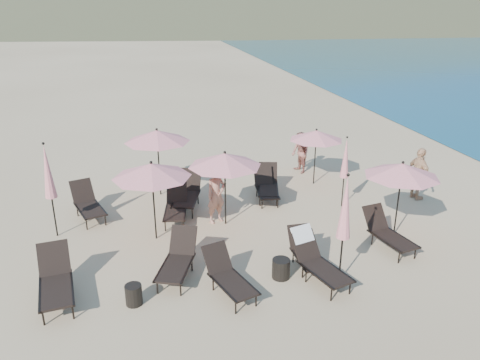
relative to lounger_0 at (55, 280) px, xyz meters
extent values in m
plane|color=#D6BA8C|center=(5.64, 0.16, -0.49)|extent=(800.00, 800.00, 0.00)
cube|color=black|center=(0.05, -0.30, -0.11)|extent=(0.89, 1.42, 0.06)
cube|color=black|center=(-0.10, 0.58, 0.22)|extent=(0.76, 0.61, 0.68)
cylinder|color=black|center=(-0.14, -0.90, -0.31)|extent=(0.04, 0.04, 0.38)
cylinder|color=black|center=(-0.33, 0.23, -0.31)|extent=(0.04, 0.04, 0.38)
cylinder|color=black|center=(0.43, -0.80, -0.31)|extent=(0.04, 0.04, 0.38)
cylinder|color=black|center=(0.24, 0.32, -0.31)|extent=(0.04, 0.04, 0.38)
cube|color=black|center=(-0.29, -0.30, -0.10)|extent=(0.29, 1.48, 0.04)
cube|color=black|center=(0.37, -0.19, -0.10)|extent=(0.29, 1.48, 0.04)
cube|color=black|center=(2.61, 0.15, -0.13)|extent=(1.03, 1.39, 0.05)
cube|color=black|center=(2.90, 0.94, 0.18)|extent=(0.77, 0.66, 0.64)
cylinder|color=black|center=(2.18, -0.25, -0.32)|extent=(0.04, 0.04, 0.35)
cylinder|color=black|center=(2.54, 0.76, -0.32)|extent=(0.04, 0.04, 0.35)
cylinder|color=black|center=(2.69, -0.43, -0.32)|extent=(0.04, 0.04, 0.35)
cylinder|color=black|center=(3.05, 0.57, -0.32)|extent=(0.04, 0.04, 0.35)
cube|color=black|center=(2.34, 0.30, -0.12)|extent=(0.51, 1.33, 0.04)
cube|color=black|center=(2.92, 0.09, -0.12)|extent=(0.51, 1.33, 0.04)
cube|color=black|center=(3.86, -0.77, -0.15)|extent=(0.97, 1.32, 0.05)
cube|color=black|center=(3.59, -0.02, 0.14)|extent=(0.73, 0.63, 0.61)
cylinder|color=black|center=(3.78, -1.32, -0.33)|extent=(0.04, 0.04, 0.34)
cylinder|color=black|center=(3.44, -0.36, -0.33)|extent=(0.04, 0.04, 0.34)
cylinder|color=black|center=(4.26, -1.15, -0.33)|extent=(0.04, 0.04, 0.34)
cylinder|color=black|center=(3.92, -0.19, -0.33)|extent=(0.04, 0.04, 0.34)
cube|color=black|center=(3.56, -0.82, -0.14)|extent=(0.48, 1.27, 0.04)
cube|color=black|center=(4.12, -0.63, -0.14)|extent=(0.48, 1.27, 0.04)
cube|color=black|center=(6.04, -0.72, -0.13)|extent=(0.98, 1.37, 0.05)
cube|color=black|center=(5.79, 0.07, 0.17)|extent=(0.75, 0.64, 0.64)
cylinder|color=black|center=(5.94, -1.30, -0.32)|extent=(0.04, 0.04, 0.35)
cylinder|color=black|center=(5.62, -0.28, -0.32)|extent=(0.04, 0.04, 0.35)
cylinder|color=black|center=(6.45, -1.13, -0.32)|extent=(0.04, 0.04, 0.35)
cylinder|color=black|center=(6.13, -0.12, -0.32)|extent=(0.04, 0.04, 0.35)
cube|color=black|center=(5.73, -0.77, -0.12)|extent=(0.46, 1.34, 0.04)
cube|color=black|center=(6.32, -0.58, -0.12)|extent=(0.46, 1.34, 0.04)
cube|color=silver|center=(5.74, 0.21, 0.42)|extent=(0.62, 0.44, 0.38)
cube|color=black|center=(5.86, -0.02, -0.18)|extent=(0.58, 1.09, 0.04)
cube|color=black|center=(5.84, 0.70, 0.09)|extent=(0.57, 0.42, 0.56)
cylinder|color=black|center=(5.64, -0.48, -0.34)|extent=(0.03, 0.03, 0.31)
cylinder|color=black|center=(5.61, 0.45, -0.34)|extent=(0.03, 0.03, 0.31)
cylinder|color=black|center=(6.10, -0.47, -0.34)|extent=(0.03, 0.03, 0.31)
cylinder|color=black|center=(6.08, 0.46, -0.34)|extent=(0.03, 0.03, 0.31)
cube|color=black|center=(5.59, 0.02, -0.17)|extent=(0.06, 1.21, 0.04)
cube|color=black|center=(6.13, 0.03, -0.17)|extent=(0.06, 1.21, 0.04)
cube|color=black|center=(8.37, 0.42, -0.14)|extent=(0.87, 1.33, 0.05)
cube|color=black|center=(8.20, 1.22, 0.16)|extent=(0.71, 0.58, 0.63)
cylinder|color=black|center=(8.22, -0.13, -0.32)|extent=(0.04, 0.04, 0.35)
cylinder|color=black|center=(8.00, 0.89, -0.32)|extent=(0.04, 0.04, 0.35)
cylinder|color=black|center=(8.74, -0.02, -0.32)|extent=(0.04, 0.04, 0.35)
cylinder|color=black|center=(8.52, 1.01, -0.32)|extent=(0.04, 0.04, 0.35)
cube|color=black|center=(8.07, 0.41, -0.13)|extent=(0.33, 1.35, 0.04)
cube|color=black|center=(8.66, 0.54, -0.13)|extent=(0.33, 1.35, 0.04)
cube|color=black|center=(0.38, 4.00, -0.12)|extent=(1.04, 1.41, 0.05)
cube|color=black|center=(0.09, 4.80, 0.19)|extent=(0.78, 0.67, 0.65)
cylinder|color=black|center=(0.30, 3.41, -0.31)|extent=(0.04, 0.04, 0.36)
cylinder|color=black|center=(-0.07, 4.43, -0.31)|extent=(0.04, 0.04, 0.36)
cylinder|color=black|center=(0.81, 3.59, -0.31)|extent=(0.04, 0.04, 0.36)
cylinder|color=black|center=(0.44, 4.61, -0.31)|extent=(0.04, 0.04, 0.36)
cube|color=black|center=(0.06, 3.94, -0.11)|extent=(0.52, 1.35, 0.04)
cube|color=black|center=(0.66, 4.15, -0.11)|extent=(0.52, 1.35, 0.04)
cube|color=black|center=(3.25, 4.13, -0.10)|extent=(1.02, 1.47, 0.06)
cube|color=black|center=(3.49, 5.00, 0.22)|extent=(0.80, 0.67, 0.69)
cylinder|color=black|center=(2.83, 3.68, -0.30)|extent=(0.04, 0.04, 0.38)
cylinder|color=black|center=(3.13, 4.78, -0.30)|extent=(0.04, 0.04, 0.38)
cylinder|color=black|center=(3.38, 3.52, -0.30)|extent=(0.04, 0.04, 0.38)
cylinder|color=black|center=(3.69, 4.63, -0.30)|extent=(0.04, 0.04, 0.38)
cube|color=black|center=(2.95, 4.28, -0.09)|extent=(0.45, 1.46, 0.04)
cube|color=black|center=(3.59, 4.10, -0.09)|extent=(0.45, 1.46, 0.04)
cube|color=black|center=(2.86, 3.31, -0.15)|extent=(0.79, 1.27, 0.05)
cube|color=black|center=(2.98, 4.11, 0.15)|extent=(0.68, 0.54, 0.62)
cylinder|color=black|center=(2.53, 2.86, -0.32)|extent=(0.04, 0.04, 0.34)
cylinder|color=black|center=(2.68, 3.87, -0.32)|extent=(0.04, 0.04, 0.34)
cylinder|color=black|center=(3.04, 2.78, -0.32)|extent=(0.04, 0.04, 0.34)
cylinder|color=black|center=(3.19, 3.80, -0.32)|extent=(0.04, 0.04, 0.34)
cube|color=black|center=(2.57, 3.41, -0.14)|extent=(0.24, 1.33, 0.04)
cube|color=black|center=(3.16, 3.32, -0.14)|extent=(0.24, 1.33, 0.04)
cube|color=black|center=(5.94, 4.28, -0.15)|extent=(0.70, 1.23, 0.05)
cube|color=black|center=(6.00, 5.08, 0.15)|extent=(0.65, 0.50, 0.61)
cylinder|color=black|center=(5.65, 3.81, -0.32)|extent=(0.04, 0.04, 0.34)
cylinder|color=black|center=(5.72, 4.83, -0.32)|extent=(0.04, 0.04, 0.34)
cylinder|color=black|center=(6.16, 3.77, -0.32)|extent=(0.04, 0.04, 0.34)
cylinder|color=black|center=(6.24, 4.79, -0.32)|extent=(0.04, 0.04, 0.34)
cube|color=black|center=(5.65, 4.36, -0.14)|extent=(0.14, 1.34, 0.04)
cube|color=black|center=(6.24, 4.31, -0.14)|extent=(0.14, 1.34, 0.04)
cube|color=black|center=(6.02, 4.48, -0.13)|extent=(0.92, 1.37, 0.05)
cube|color=black|center=(6.22, 5.29, 0.18)|extent=(0.74, 0.61, 0.64)
cylinder|color=black|center=(5.63, 4.04, -0.32)|extent=(0.04, 0.04, 0.35)
cylinder|color=black|center=(5.89, 5.08, -0.32)|extent=(0.04, 0.04, 0.35)
cylinder|color=black|center=(6.16, 3.91, -0.32)|extent=(0.04, 0.04, 0.35)
cylinder|color=black|center=(6.42, 4.95, -0.32)|extent=(0.04, 0.04, 0.35)
cube|color=black|center=(5.73, 4.60, -0.12)|extent=(0.38, 1.37, 0.04)
cube|color=black|center=(6.34, 4.45, -0.12)|extent=(0.38, 1.37, 0.04)
cylinder|color=black|center=(2.25, 2.46, 0.57)|extent=(0.04, 0.04, 2.13)
cone|color=pink|center=(2.25, 2.46, 1.53)|extent=(2.13, 2.13, 0.38)
sphere|color=black|center=(2.25, 2.46, 1.76)|extent=(0.08, 0.08, 0.08)
cylinder|color=black|center=(4.32, 2.99, 0.56)|extent=(0.04, 0.04, 2.11)
cone|color=pink|center=(4.32, 2.99, 1.52)|extent=(2.11, 2.11, 0.38)
sphere|color=black|center=(4.32, 2.99, 1.74)|extent=(0.08, 0.08, 0.08)
cylinder|color=black|center=(8.90, 1.34, 0.53)|extent=(0.04, 0.04, 2.05)
cone|color=pink|center=(8.90, 1.34, 1.46)|extent=(2.05, 2.05, 0.37)
sphere|color=black|center=(8.90, 1.34, 1.67)|extent=(0.08, 0.08, 0.08)
cylinder|color=black|center=(2.52, 5.69, 0.60)|extent=(0.05, 0.05, 2.18)
cone|color=pink|center=(2.52, 5.69, 1.58)|extent=(2.18, 2.18, 0.39)
sphere|color=black|center=(2.52, 5.69, 1.81)|extent=(0.08, 0.08, 0.08)
cylinder|color=black|center=(8.04, 5.61, 0.46)|extent=(0.04, 0.04, 1.91)
cone|color=pink|center=(8.04, 5.61, 1.33)|extent=(1.91, 1.91, 0.35)
sphere|color=black|center=(8.04, 5.61, 1.53)|extent=(0.07, 0.07, 0.07)
cylinder|color=black|center=(6.42, -0.60, 0.09)|extent=(0.04, 0.04, 1.17)
cone|color=pink|center=(6.42, -0.60, 1.42)|extent=(0.32, 0.32, 1.49)
sphere|color=black|center=(6.42, -0.60, 2.20)|extent=(0.07, 0.07, 0.07)
cylinder|color=black|center=(8.23, 3.49, 0.01)|extent=(0.04, 0.04, 1.01)
cone|color=pink|center=(8.23, 3.49, 1.15)|extent=(0.27, 0.27, 1.28)
sphere|color=black|center=(8.23, 3.49, 1.82)|extent=(0.06, 0.06, 0.06)
cylinder|color=black|center=(-0.49, 3.19, 0.10)|extent=(0.04, 0.04, 1.18)
cone|color=pink|center=(-0.49, 3.19, 1.44)|extent=(0.32, 0.32, 1.50)
sphere|color=black|center=(-0.49, 3.19, 2.23)|extent=(0.08, 0.08, 0.08)
cylinder|color=black|center=(1.67, -0.53, -0.26)|extent=(0.37, 0.37, 0.47)
cylinder|color=black|center=(5.11, -0.16, -0.25)|extent=(0.43, 0.43, 0.49)
imported|color=tan|center=(4.08, 3.20, 0.37)|extent=(0.75, 0.65, 1.72)
imported|color=#9D5D51|center=(7.93, 6.88, 0.30)|extent=(0.74, 0.87, 1.58)
imported|color=tan|center=(10.92, 3.57, 0.39)|extent=(0.58, 1.09, 1.77)
camera|label=1|loc=(2.20, -9.44, 5.71)|focal=35.00mm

